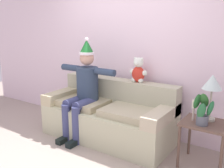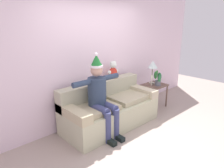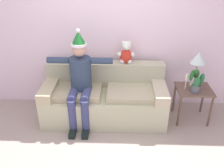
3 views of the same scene
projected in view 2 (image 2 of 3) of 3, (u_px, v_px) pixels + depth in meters
The scene contains 9 objects.
ground_plane at pixel (149, 145), 3.64m from camera, with size 10.00×10.00×0.00m, color #A69489.
back_wall at pixel (93, 58), 4.34m from camera, with size 7.00×0.10×2.70m, color silver.
couch at pixel (109, 109), 4.26m from camera, with size 2.01×0.87×0.89m.
person_seated at pixel (100, 95), 3.78m from camera, with size 1.02×0.77×1.55m.
teddy_bear at pixel (113, 71), 4.47m from camera, with size 0.29×0.17×0.38m.
side_table at pixel (154, 88), 5.15m from camera, with size 0.56×0.48×0.59m.
table_lamp at pixel (153, 66), 5.06m from camera, with size 0.24×0.24×0.58m.
potted_plant at pixel (158, 78), 4.98m from camera, with size 0.28×0.20×0.39m.
candle_tall at pixel (152, 79), 4.95m from camera, with size 0.04×0.04×0.26m.
Camera 2 is at (-2.64, -1.89, 2.08)m, focal length 33.34 mm.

